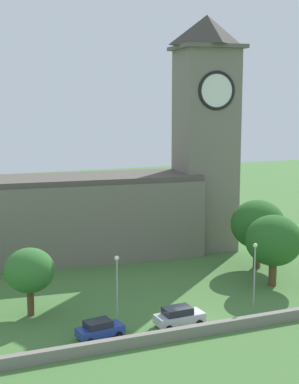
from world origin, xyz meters
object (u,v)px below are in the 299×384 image
(car_silver, at_px, (179,316))
(tree_riverside_west, at_px, (274,241))
(tree_by_tower, at_px, (30,271))
(streetlamp_west_mid, at_px, (117,278))
(car_blue, at_px, (100,329))
(streetlamp_central, at_px, (255,264))
(church, at_px, (123,187))
(tree_churchyard, at_px, (258,225))

(car_silver, height_order, tree_riverside_west, tree_riverside_west)
(car_silver, relative_size, tree_riverside_west, 0.58)
(tree_by_tower, bearing_deg, streetlamp_west_mid, -35.95)
(car_blue, height_order, streetlamp_central, streetlamp_central)
(church, relative_size, tree_by_tower, 5.78)
(car_silver, distance_m, streetlamp_central, 10.09)
(car_silver, bearing_deg, streetlamp_west_mid, 150.77)
(streetlamp_central, xyz_separation_m, tree_churchyard, (7.62, 11.34, 1.05))
(streetlamp_central, relative_size, tree_by_tower, 0.98)
(car_blue, distance_m, tree_riverside_west, 23.56)
(tree_by_tower, bearing_deg, car_silver, -33.28)
(car_blue, bearing_deg, tree_by_tower, 120.25)
(streetlamp_west_mid, height_order, tree_by_tower, tree_by_tower)
(car_blue, xyz_separation_m, streetlamp_west_mid, (2.55, 2.60, 3.56))
(tree_churchyard, bearing_deg, church, 135.71)
(streetlamp_west_mid, bearing_deg, car_silver, -29.23)
(tree_riverside_west, bearing_deg, tree_by_tower, 177.31)
(tree_churchyard, bearing_deg, car_blue, -151.82)
(church, distance_m, tree_by_tower, 24.54)
(streetlamp_central, bearing_deg, tree_riverside_west, 40.93)
(streetlamp_central, bearing_deg, church, 102.48)
(streetlamp_central, bearing_deg, tree_churchyard, 56.10)
(tree_riverside_west, bearing_deg, car_blue, -163.82)
(streetlamp_central, bearing_deg, tree_by_tower, 164.44)
(car_silver, distance_m, streetlamp_west_mid, 6.71)
(car_silver, height_order, streetlamp_central, streetlamp_central)
(tree_riverside_west, relative_size, tree_by_tower, 1.21)
(car_silver, relative_size, tree_by_tower, 0.70)
(tree_riverside_west, bearing_deg, streetlamp_central, -139.07)
(church, distance_m, car_blue, 29.35)
(streetlamp_west_mid, distance_m, tree_riverside_west, 20.08)
(church, bearing_deg, tree_by_tower, -131.71)
(car_silver, distance_m, tree_by_tower, 14.86)
(tree_churchyard, bearing_deg, streetlamp_west_mid, -154.38)
(car_blue, relative_size, tree_by_tower, 0.65)
(car_blue, relative_size, tree_churchyard, 0.51)
(tree_riverside_west, xyz_separation_m, tree_by_tower, (-26.74, 1.26, -0.69))
(tree_riverside_west, height_order, tree_by_tower, tree_riverside_west)
(car_blue, xyz_separation_m, tree_churchyard, (24.46, 13.11, 4.60))
(church, relative_size, car_blue, 8.92)
(car_blue, relative_size, streetlamp_central, 0.66)
(streetlamp_central, bearing_deg, car_silver, -167.97)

